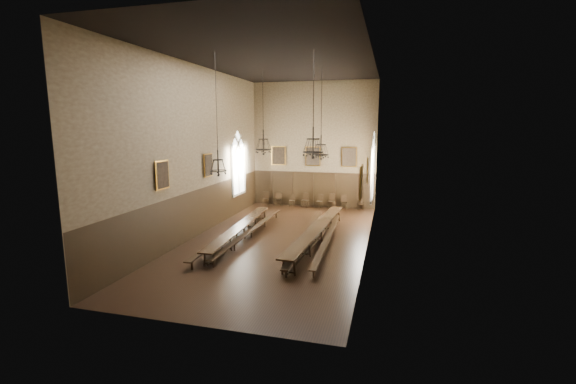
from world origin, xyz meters
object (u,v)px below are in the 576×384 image
at_px(chair_5, 331,204).
at_px(chandelier_front_left, 218,162).
at_px(chair_0, 266,201).
at_px(chair_3, 305,203).
at_px(bench_left_outer, 234,231).
at_px(bench_right_outer, 328,239).
at_px(chair_2, 292,203).
at_px(chair_7, 361,206).
at_px(table_left, 241,232).
at_px(table_right, 317,234).
at_px(bench_right_inner, 306,236).
at_px(chair_1, 278,202).
at_px(chandelier_back_right, 321,149).
at_px(chandelier_front_right, 313,146).
at_px(chair_4, 319,204).
at_px(chandelier_back_left, 263,145).
at_px(chair_6, 344,205).
at_px(bench_left_inner, 251,232).

xyz_separation_m(chair_5, chandelier_front_left, (-3.45, -11.30, 3.96)).
relative_size(chair_0, chair_3, 0.96).
relative_size(bench_left_outer, bench_right_outer, 1.13).
bearing_deg(chandelier_front_left, chair_2, 87.11).
bearing_deg(chair_7, bench_right_outer, -115.24).
distance_m(table_left, bench_left_outer, 0.50).
bearing_deg(chandelier_front_left, table_right, 35.74).
bearing_deg(bench_right_inner, chair_2, 108.94).
xyz_separation_m(bench_right_inner, chair_5, (-0.02, 8.56, 0.01)).
height_order(chair_1, chandelier_back_right, chandelier_back_right).
bearing_deg(chair_5, chandelier_front_left, -95.95).
bearing_deg(chandelier_front_right, chandelier_front_left, -170.46).
bearing_deg(chandelier_front_right, chair_5, 93.95).
xyz_separation_m(chair_0, chair_4, (4.06, 0.09, -0.01)).
bearing_deg(chandelier_back_left, bench_right_outer, -33.01).
height_order(bench_left_outer, chair_4, chair_4).
bearing_deg(chandelier_front_left, chair_4, 77.06).
bearing_deg(chair_4, chandelier_back_right, -66.21).
bearing_deg(chair_4, bench_left_outer, -96.31).
distance_m(chair_0, chair_3, 3.01).
bearing_deg(chair_6, table_right, -107.41).
xyz_separation_m(bench_right_outer, chandelier_back_left, (-4.26, 2.77, 4.52)).
xyz_separation_m(bench_right_outer, chair_3, (-3.06, 8.60, 0.04)).
xyz_separation_m(chair_2, chandelier_back_right, (3.21, -6.23, 4.36)).
bearing_deg(chair_1, chandelier_back_right, -66.47).
height_order(bench_left_outer, chair_5, chair_5).
distance_m(chair_0, chandelier_back_right, 9.21).
height_order(table_right, chair_3, chair_3).
bearing_deg(chair_4, chandelier_front_left, -89.72).
distance_m(chair_6, chandelier_back_left, 8.42).
distance_m(bench_right_outer, chair_0, 10.53).
distance_m(chair_6, chandelier_back_right, 7.61).
relative_size(table_right, chandelier_back_right, 2.15).
xyz_separation_m(bench_right_outer, chair_2, (-4.04, 8.62, -0.00)).
distance_m(bench_left_outer, chair_4, 9.14).
height_order(bench_left_outer, chair_7, chair_7).
bearing_deg(table_left, chair_3, 79.90).
height_order(bench_left_inner, chair_1, chair_1).
bearing_deg(chair_5, chandelier_front_right, -75.02).
xyz_separation_m(bench_right_inner, chair_6, (0.94, 8.48, 0.00)).
relative_size(chair_7, chandelier_back_left, 0.20).
xyz_separation_m(table_left, chandelier_front_right, (4.19, -1.79, 4.64)).
distance_m(table_right, chair_6, 8.33).
height_order(table_right, bench_right_outer, table_right).
height_order(bench_left_outer, chandelier_back_left, chandelier_back_left).
xyz_separation_m(bench_right_inner, chandelier_back_right, (0.30, 2.25, 4.33)).
bearing_deg(chair_7, bench_left_inner, -139.88).
distance_m(bench_left_outer, chair_3, 8.75).
bearing_deg(chandelier_back_left, chandelier_front_left, -93.69).
bearing_deg(chair_3, chandelier_back_right, -60.53).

